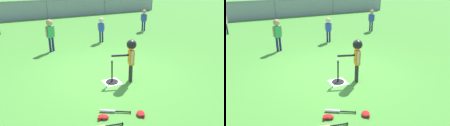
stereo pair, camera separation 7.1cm
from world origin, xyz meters
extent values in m
plane|color=#478C33|center=(0.00, 0.00, 0.00)|extent=(60.00, 60.00, 0.00)
cube|color=white|center=(-0.16, -0.53, 0.00)|extent=(0.44, 0.44, 0.01)
cylinder|color=black|center=(-0.16, -0.53, 0.01)|extent=(0.32, 0.32, 0.03)
cylinder|color=black|center=(-0.16, -0.53, 0.31)|extent=(0.04, 0.04, 0.57)
cylinder|color=black|center=(-0.16, -0.53, 0.58)|extent=(0.06, 0.06, 0.02)
sphere|color=white|center=(-0.16, -0.53, 0.63)|extent=(0.07, 0.07, 0.07)
cylinder|color=#262626|center=(0.29, -0.73, 0.25)|extent=(0.08, 0.08, 0.49)
cylinder|color=#262626|center=(0.32, -0.62, 0.25)|extent=(0.08, 0.08, 0.49)
cube|color=orange|center=(0.31, -0.68, 0.68)|extent=(0.19, 0.25, 0.38)
cylinder|color=beige|center=(0.27, -0.81, 0.71)|extent=(0.05, 0.05, 0.33)
cylinder|color=beige|center=(0.35, -0.55, 0.71)|extent=(0.05, 0.05, 0.33)
sphere|color=beige|center=(0.31, -0.68, 0.99)|extent=(0.22, 0.22, 0.22)
sphere|color=black|center=(0.31, -0.68, 1.02)|extent=(0.25, 0.25, 0.25)
cylinder|color=black|center=(0.11, -0.61, 0.74)|extent=(0.59, 0.23, 0.06)
cylinder|color=#191E4C|center=(3.71, 3.88, 0.23)|extent=(0.07, 0.07, 0.47)
cylinder|color=#191E4C|center=(3.63, 3.95, 0.23)|extent=(0.07, 0.07, 0.47)
cube|color=#2347B7|center=(3.67, 3.91, 0.65)|extent=(0.24, 0.23, 0.36)
cylinder|color=tan|center=(3.77, 3.83, 0.68)|extent=(0.05, 0.05, 0.31)
cylinder|color=tan|center=(3.57, 4.00, 0.68)|extent=(0.05, 0.05, 0.31)
sphere|color=tan|center=(3.67, 3.91, 0.95)|extent=(0.21, 0.21, 0.21)
cylinder|color=#191E4C|center=(-1.03, 2.73, 0.26)|extent=(0.08, 0.08, 0.53)
cylinder|color=#191E4C|center=(-1.14, 2.69, 0.26)|extent=(0.08, 0.08, 0.53)
cube|color=green|center=(-1.08, 2.71, 0.73)|extent=(0.26, 0.20, 0.41)
cylinder|color=tan|center=(-0.94, 2.75, 0.76)|extent=(0.06, 0.06, 0.35)
cylinder|color=tan|center=(-1.22, 2.67, 0.76)|extent=(0.06, 0.06, 0.35)
sphere|color=tan|center=(-1.08, 2.71, 1.06)|extent=(0.23, 0.23, 0.23)
cylinder|color=#191E4C|center=(-2.83, 6.18, 0.25)|extent=(0.08, 0.08, 0.49)
cylinder|color=tan|center=(-2.75, 6.21, 0.71)|extent=(0.05, 0.05, 0.33)
cylinder|color=#191E4C|center=(1.08, 3.02, 0.23)|extent=(0.07, 0.07, 0.45)
cylinder|color=#191E4C|center=(0.99, 3.05, 0.23)|extent=(0.07, 0.07, 0.45)
cube|color=#2347B7|center=(1.03, 3.04, 0.63)|extent=(0.23, 0.18, 0.35)
cylinder|color=beige|center=(1.15, 3.00, 0.65)|extent=(0.05, 0.05, 0.30)
cylinder|color=beige|center=(0.91, 3.08, 0.65)|extent=(0.05, 0.05, 0.30)
sphere|color=beige|center=(1.03, 3.04, 0.91)|extent=(0.20, 0.20, 0.20)
cylinder|color=silver|center=(-0.84, -1.73, 0.03)|extent=(0.31, 0.21, 0.06)
cylinder|color=black|center=(-0.56, -1.89, 0.03)|extent=(0.29, 0.18, 0.03)
cylinder|color=black|center=(-0.42, -1.97, 0.03)|extent=(0.04, 0.05, 0.05)
cylinder|color=black|center=(-0.91, -2.20, 0.03)|extent=(0.34, 0.09, 0.03)
cylinder|color=black|center=(-0.74, -2.23, 0.03)|extent=(0.02, 0.05, 0.05)
ellipsoid|color=#B21919|center=(-1.00, -1.89, 0.04)|extent=(0.27, 0.25, 0.07)
cube|color=#B21919|center=(-1.09, -1.91, 0.04)|extent=(0.06, 0.06, 0.06)
ellipsoid|color=#B21919|center=(-0.27, -2.10, 0.04)|extent=(0.26, 0.27, 0.07)
cube|color=#B21919|center=(-0.25, -2.20, 0.04)|extent=(0.06, 0.06, 0.06)
cylinder|color=slate|center=(0.00, 9.43, 0.57)|extent=(0.06, 0.06, 1.15)
cylinder|color=slate|center=(4.00, 9.43, 0.57)|extent=(0.06, 0.06, 1.15)
cylinder|color=slate|center=(8.00, 9.43, 0.57)|extent=(0.06, 0.06, 1.15)
cube|color=gray|center=(0.00, 9.43, 1.09)|extent=(16.00, 0.03, 0.03)
cube|color=gray|center=(0.00, 9.43, 0.57)|extent=(16.00, 0.01, 1.15)
camera|label=1|loc=(-2.42, -5.30, 2.68)|focal=35.69mm
camera|label=2|loc=(-2.36, -5.33, 2.68)|focal=35.69mm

